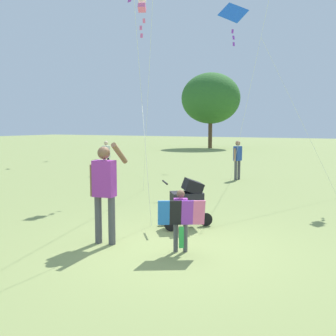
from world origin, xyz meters
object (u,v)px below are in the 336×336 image
at_px(child_with_butterfly_kite, 181,215).
at_px(stroller, 188,198).
at_px(kite_green_novelty, 234,18).
at_px(person_red_shirt, 238,157).
at_px(person_adult_flyer, 105,186).
at_px(kite_blue_high, 142,5).
at_px(person_sitting_far, 106,155).

bearing_deg(child_with_butterfly_kite, stroller, 110.49).
bearing_deg(stroller, child_with_butterfly_kite, -69.51).
relative_size(child_with_butterfly_kite, kite_green_novelty, 0.16).
relative_size(kite_green_novelty, person_red_shirt, 4.31).
distance_m(child_with_butterfly_kite, person_red_shirt, 9.06).
bearing_deg(person_adult_flyer, child_with_butterfly_kite, 7.09).
distance_m(person_adult_flyer, kite_blue_high, 7.44).
distance_m(child_with_butterfly_kite, person_sitting_far, 10.76).
bearing_deg(child_with_butterfly_kite, person_red_shirt, 101.41).
distance_m(person_red_shirt, person_sitting_far, 5.63).
height_order(person_adult_flyer, kite_green_novelty, kite_green_novelty).
distance_m(kite_green_novelty, person_red_shirt, 5.09).
distance_m(person_adult_flyer, kite_green_novelty, 9.53).
relative_size(person_adult_flyer, kite_green_novelty, 0.28).
bearing_deg(kite_green_novelty, person_red_shirt, 91.85).
relative_size(person_red_shirt, person_sitting_far, 1.06).
height_order(kite_blue_high, person_sitting_far, kite_blue_high).
bearing_deg(kite_blue_high, child_with_butterfly_kite, -53.25).
relative_size(person_adult_flyer, stroller, 1.77).
xyz_separation_m(child_with_butterfly_kite, person_red_shirt, (-1.79, 8.88, 0.26)).
bearing_deg(person_red_shirt, kite_green_novelty, -88.15).
bearing_deg(person_sitting_far, kite_blue_high, -38.49).
distance_m(child_with_butterfly_kite, person_adult_flyer, 1.49).
bearing_deg(kite_blue_high, person_adult_flyer, -65.83).
height_order(person_adult_flyer, stroller, person_adult_flyer).
bearing_deg(person_adult_flyer, kite_blue_high, 114.17).
height_order(stroller, kite_blue_high, kite_blue_high).
relative_size(person_adult_flyer, person_red_shirt, 1.20).
height_order(person_adult_flyer, kite_blue_high, kite_blue_high).
height_order(child_with_butterfly_kite, person_sitting_far, person_sitting_far).
height_order(person_adult_flyer, person_red_shirt, person_adult_flyer).
relative_size(child_with_butterfly_kite, kite_blue_high, 0.17).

